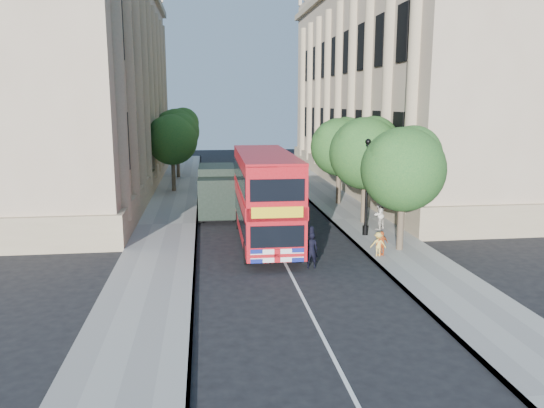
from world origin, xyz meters
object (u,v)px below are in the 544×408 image
object	(u,v)px
box_van	(217,193)
double_decker_bus	(265,195)
police_constable	(311,250)
woman_pedestrian	(379,215)
lamp_post	(367,191)

from	to	relation	value
box_van	double_decker_bus	bearing A→B (deg)	-70.51
double_decker_bus	box_van	bearing A→B (deg)	108.95
double_decker_bus	police_constable	world-z (taller)	double_decker_bus
double_decker_bus	woman_pedestrian	xyz separation A→B (m)	(6.60, 1.72, -1.57)
lamp_post	police_constable	xyz separation A→B (m)	(-3.98, -5.00, -1.70)
woman_pedestrian	police_constable	bearing A→B (deg)	9.40
woman_pedestrian	box_van	bearing A→B (deg)	-70.91
double_decker_bus	box_van	xyz separation A→B (m)	(-2.27, 6.84, -0.98)
lamp_post	police_constable	bearing A→B (deg)	-128.54
lamp_post	woman_pedestrian	bearing A→B (deg)	45.81
lamp_post	box_van	distance (m)	10.02
box_van	police_constable	bearing A→B (deg)	-70.25
double_decker_bus	box_van	size ratio (longest dim) A/B	1.79
box_van	police_constable	distance (m)	11.89
police_constable	woman_pedestrian	xyz separation A→B (m)	(5.08, 6.13, 0.14)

